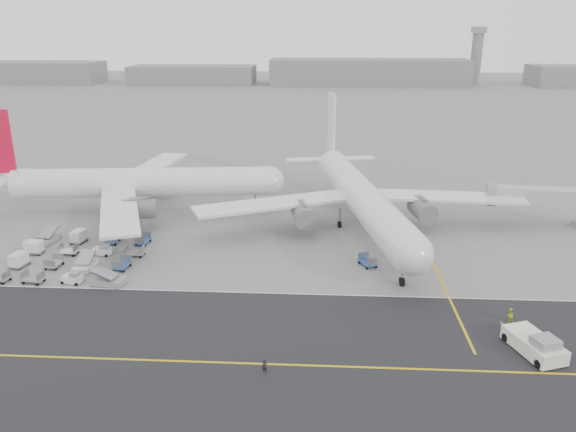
# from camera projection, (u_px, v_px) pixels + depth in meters

# --- Properties ---
(ground) EXTENTS (700.00, 700.00, 0.00)m
(ground) POSITION_uv_depth(u_px,v_px,m) (216.00, 284.00, 74.24)
(ground) COLOR gray
(ground) RESTS_ON ground
(taxiway) EXTENTS (220.00, 59.00, 0.03)m
(taxiway) POSITION_uv_depth(u_px,v_px,m) (234.00, 363.00, 56.99)
(taxiway) COLOR #262629
(taxiway) RESTS_ON ground
(horizon_buildings) EXTENTS (520.00, 28.00, 28.00)m
(horizon_buildings) POSITION_uv_depth(u_px,v_px,m) (350.00, 85.00, 318.13)
(horizon_buildings) COLOR gray
(horizon_buildings) RESTS_ON ground
(control_tower) EXTENTS (7.00, 7.00, 31.25)m
(control_tower) POSITION_uv_depth(u_px,v_px,m) (476.00, 55.00, 313.76)
(control_tower) COLOR gray
(control_tower) RESTS_ON ground
(airliner_a) EXTENTS (54.24, 53.41, 18.73)m
(airliner_a) POSITION_uv_depth(u_px,v_px,m) (136.00, 182.00, 101.71)
(airliner_a) COLOR white
(airliner_a) RESTS_ON ground
(airliner_b) EXTENTS (55.00, 56.10, 19.53)m
(airliner_b) POSITION_uv_depth(u_px,v_px,m) (360.00, 196.00, 93.15)
(airliner_b) COLOR white
(airliner_b) RESTS_ON ground
(pushback_tug) EXTENTS (5.30, 8.96, 2.55)m
(pushback_tug) POSITION_uv_depth(u_px,v_px,m) (535.00, 344.00, 58.36)
(pushback_tug) COLOR white
(pushback_tug) RESTS_ON ground
(jet_bridge) EXTENTS (17.83, 5.21, 6.66)m
(jet_bridge) POSITION_uv_depth(u_px,v_px,m) (540.00, 198.00, 94.98)
(jet_bridge) COLOR gray
(jet_bridge) RESTS_ON ground
(gse_cluster) EXTENTS (24.78, 24.01, 2.10)m
(gse_cluster) POSITION_uv_depth(u_px,v_px,m) (77.00, 261.00, 81.38)
(gse_cluster) COLOR gray
(gse_cluster) RESTS_ON ground
(stray_dolly) EXTENTS (2.75, 3.26, 1.72)m
(stray_dolly) POSITION_uv_depth(u_px,v_px,m) (367.00, 266.00, 79.89)
(stray_dolly) COLOR silver
(stray_dolly) RESTS_ON ground
(ground_crew_a) EXTENTS (0.66, 0.52, 1.59)m
(ground_crew_a) POSITION_uv_depth(u_px,v_px,m) (265.00, 366.00, 55.10)
(ground_crew_a) COLOR black
(ground_crew_a) RESTS_ON ground
(ground_crew_b) EXTENTS (1.02, 0.92, 1.72)m
(ground_crew_b) POSITION_uv_depth(u_px,v_px,m) (510.00, 315.00, 64.64)
(ground_crew_b) COLOR #CADE1A
(ground_crew_b) RESTS_ON ground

